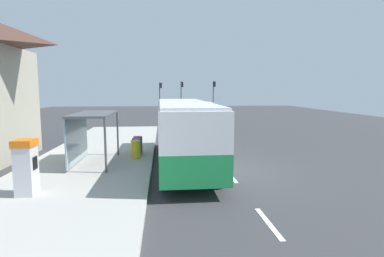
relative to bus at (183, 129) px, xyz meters
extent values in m
cube|color=#38383A|center=(1.71, 12.74, -1.86)|extent=(56.00, 92.00, 0.04)
cube|color=#ADAAA3|center=(-4.69, 0.74, -1.75)|extent=(6.20, 30.00, 0.18)
cube|color=silver|center=(1.96, -7.26, -1.84)|extent=(0.16, 2.20, 0.01)
cube|color=silver|center=(1.96, -2.26, -1.84)|extent=(0.16, 2.20, 0.01)
cube|color=silver|center=(1.96, 2.74, -1.84)|extent=(0.16, 2.20, 0.01)
cube|color=silver|center=(1.96, 7.74, -1.84)|extent=(0.16, 2.20, 0.01)
cube|color=silver|center=(1.96, 12.74, -1.84)|extent=(0.16, 2.20, 0.01)
cube|color=silver|center=(1.96, 17.74, -1.84)|extent=(0.16, 2.20, 0.01)
cube|color=silver|center=(1.96, 22.74, -1.84)|extent=(0.16, 2.20, 0.01)
cube|color=silver|center=(1.96, 27.74, -1.84)|extent=(0.16, 2.20, 0.01)
cube|color=#1E8C47|center=(0.01, -0.02, -0.77)|extent=(2.62, 11.03, 1.15)
cube|color=silver|center=(0.01, -0.02, 0.53)|extent=(2.62, 11.03, 1.45)
cube|color=silver|center=(0.01, -0.02, 1.31)|extent=(2.49, 10.81, 0.12)
cube|color=black|center=(-0.05, 5.43, 0.46)|extent=(2.30, 0.14, 1.22)
cube|color=black|center=(-1.19, -0.53, 0.46)|extent=(0.17, 8.58, 1.10)
cylinder|color=black|center=(-1.16, 3.87, -1.34)|extent=(0.29, 1.00, 1.00)
cylinder|color=black|center=(1.10, 3.89, -1.34)|extent=(0.29, 1.00, 1.00)
cylinder|color=black|center=(-1.08, -3.73, -1.34)|extent=(0.29, 1.00, 1.00)
cylinder|color=black|center=(1.18, -3.71, -1.34)|extent=(0.29, 1.00, 1.00)
cube|color=white|center=(3.91, 22.53, -0.52)|extent=(2.10, 5.24, 1.96)
cube|color=black|center=(3.91, 22.53, -0.19)|extent=(2.10, 3.16, 0.44)
cylinder|color=black|center=(4.85, 20.55, -1.50)|extent=(0.23, 0.68, 0.68)
cylinder|color=black|center=(3.05, 20.51, -1.50)|extent=(0.23, 0.68, 0.68)
cylinder|color=black|center=(4.77, 24.55, -1.50)|extent=(0.23, 0.68, 0.68)
cylinder|color=black|center=(2.97, 24.51, -1.50)|extent=(0.23, 0.68, 0.68)
cube|color=navy|center=(4.01, 32.24, -1.22)|extent=(2.03, 4.49, 0.60)
cube|color=black|center=(4.00, 32.04, -0.62)|extent=(1.71, 2.46, 0.60)
cylinder|color=black|center=(3.27, 33.78, -1.52)|extent=(0.23, 0.65, 0.64)
cylinder|color=black|center=(4.91, 33.69, -1.52)|extent=(0.23, 0.65, 0.64)
cylinder|color=black|center=(3.11, 30.78, -1.52)|extent=(0.23, 0.65, 0.64)
cylinder|color=black|center=(4.75, 30.70, -1.52)|extent=(0.23, 0.65, 0.64)
cube|color=#A51919|center=(4.01, 40.35, -1.22)|extent=(2.04, 4.49, 0.60)
cube|color=black|center=(4.02, 40.15, -0.62)|extent=(1.71, 2.46, 0.60)
cylinder|color=black|center=(3.11, 41.80, -1.52)|extent=(0.23, 0.65, 0.64)
cylinder|color=black|center=(4.75, 41.89, -1.52)|extent=(0.23, 0.65, 0.64)
cylinder|color=black|center=(3.28, 38.81, -1.52)|extent=(0.23, 0.65, 0.64)
cylinder|color=black|center=(4.91, 38.90, -1.52)|extent=(0.23, 0.65, 0.64)
cube|color=silver|center=(-5.75, -4.57, -0.81)|extent=(0.60, 0.70, 1.70)
cube|color=orange|center=(-5.75, -4.57, 0.16)|extent=(0.66, 0.76, 0.24)
cube|color=black|center=(-5.44, -4.57, -0.54)|extent=(0.03, 0.36, 0.44)
cylinder|color=yellow|center=(-2.49, 1.11, -1.19)|extent=(0.52, 0.52, 0.95)
cylinder|color=blue|center=(-2.49, 1.81, -1.19)|extent=(0.52, 0.52, 0.95)
cylinder|color=red|center=(-2.49, 2.51, -1.19)|extent=(0.52, 0.52, 0.95)
cylinder|color=#2D2D2D|center=(7.11, 34.61, 0.77)|extent=(0.14, 0.14, 5.22)
cube|color=black|center=(7.33, 34.61, 2.88)|extent=(0.24, 0.28, 0.84)
sphere|color=red|center=(7.45, 34.61, 3.16)|extent=(0.16, 0.16, 0.16)
sphere|color=#3C2C03|center=(7.45, 34.61, 2.88)|extent=(0.16, 0.16, 0.16)
sphere|color=black|center=(7.45, 34.61, 2.60)|extent=(0.16, 0.16, 0.16)
cylinder|color=#2D2D2D|center=(-1.49, 35.41, 0.67)|extent=(0.14, 0.14, 5.02)
cube|color=black|center=(-1.27, 35.41, 2.67)|extent=(0.24, 0.28, 0.84)
sphere|color=#360606|center=(-1.15, 35.41, 2.95)|extent=(0.16, 0.16, 0.16)
sphere|color=#3C2C03|center=(-1.15, 35.41, 2.67)|extent=(0.16, 0.16, 0.16)
sphere|color=green|center=(-1.15, 35.41, 2.39)|extent=(0.16, 0.16, 0.16)
cylinder|color=#2D2D2D|center=(2.01, 36.21, 0.75)|extent=(0.14, 0.14, 5.19)
cube|color=black|center=(2.23, 36.21, 2.85)|extent=(0.24, 0.28, 0.84)
sphere|color=red|center=(2.35, 36.21, 3.13)|extent=(0.16, 0.16, 0.16)
sphere|color=#3C2C03|center=(2.35, 36.21, 2.85)|extent=(0.16, 0.16, 0.16)
sphere|color=black|center=(2.35, 36.21, 2.57)|extent=(0.16, 0.16, 0.16)
cube|color=#4C4C51|center=(-4.39, 0.06, 0.79)|extent=(1.80, 4.00, 0.10)
cube|color=#8CA5B2|center=(-5.24, 0.06, -0.41)|extent=(0.06, 3.80, 2.30)
cylinder|color=#4C4C51|center=(-3.54, -1.84, -0.44)|extent=(0.10, 0.10, 2.44)
cylinder|color=#4C4C51|center=(-3.54, 1.96, -0.44)|extent=(0.10, 0.10, 2.44)
camera|label=1|loc=(-1.03, -15.60, 1.96)|focal=29.32mm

